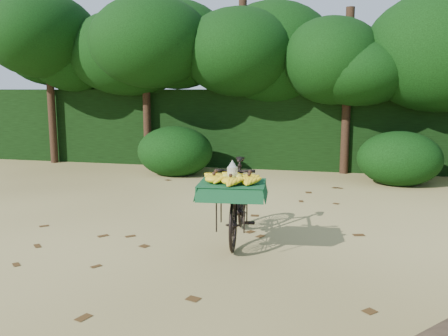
# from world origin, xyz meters

# --- Properties ---
(ground) EXTENTS (80.00, 80.00, 0.00)m
(ground) POSITION_xyz_m (0.00, 0.00, 0.00)
(ground) COLOR #D4BF71
(ground) RESTS_ON ground
(vendor_bicycle) EXTENTS (0.76, 1.76, 0.99)m
(vendor_bicycle) POSITION_xyz_m (-0.80, 0.29, 0.50)
(vendor_bicycle) COLOR black
(vendor_bicycle) RESTS_ON ground
(hedge_backdrop) EXTENTS (26.00, 1.80, 1.80)m
(hedge_backdrop) POSITION_xyz_m (0.00, 6.30, 0.90)
(hedge_backdrop) COLOR black
(hedge_backdrop) RESTS_ON ground
(tree_row) EXTENTS (14.50, 2.00, 4.00)m
(tree_row) POSITION_xyz_m (-0.65, 5.50, 2.00)
(tree_row) COLOR black
(tree_row) RESTS_ON ground
(bush_clumps) EXTENTS (8.80, 1.70, 0.90)m
(bush_clumps) POSITION_xyz_m (0.50, 4.30, 0.45)
(bush_clumps) COLOR black
(bush_clumps) RESTS_ON ground
(leaf_litter) EXTENTS (7.00, 7.30, 0.01)m
(leaf_litter) POSITION_xyz_m (0.00, 0.65, 0.01)
(leaf_litter) COLOR #442B12
(leaf_litter) RESTS_ON ground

